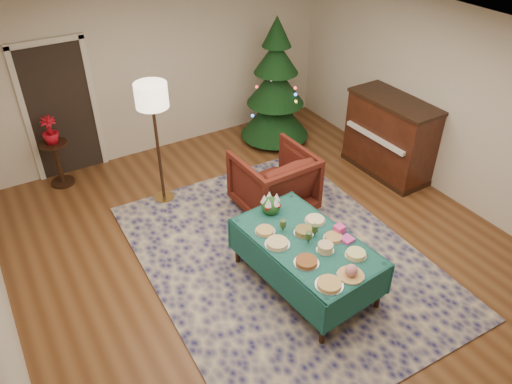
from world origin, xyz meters
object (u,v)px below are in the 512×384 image
gift_box (339,229)px  side_table (58,164)px  christmas_tree (276,88)px  piano (390,137)px  buffet_table (306,250)px  floor_lamp (152,103)px  potted_plant (51,136)px  armchair (274,179)px

gift_box → side_table: gift_box is taller
gift_box → christmas_tree: 3.52m
gift_box → piano: piano is taller
christmas_tree → buffet_table: bearing=-117.3°
floor_lamp → side_table: 2.07m
buffet_table → potted_plant: bearing=117.5°
buffet_table → armchair: (0.52, 1.48, -0.03)m
piano → potted_plant: bearing=153.0°
potted_plant → buffet_table: bearing=-62.5°
floor_lamp → side_table: (-1.19, 1.20, -1.19)m
side_table → potted_plant: 0.48m
gift_box → christmas_tree: christmas_tree is taller
side_table → piano: (4.54, -2.31, 0.26)m
buffet_table → piano: (2.60, 1.40, 0.07)m
buffet_table → gift_box: gift_box is taller
armchair → side_table: 3.32m
armchair → floor_lamp: size_ratio=0.55×
armchair → piano: piano is taller
floor_lamp → christmas_tree: 2.56m
armchair → floor_lamp: 1.93m
gift_box → potted_plant: size_ratio=0.26×
side_table → piano: 5.10m
armchair → potted_plant: 3.34m
buffet_table → armchair: bearing=70.7°
gift_box → piano: size_ratio=0.07×
armchair → gift_box: bearing=84.0°
armchair → potted_plant: armchair is taller
floor_lamp → piano: (3.35, -1.12, -0.93)m
potted_plant → side_table: bearing=90.0°
piano → christmas_tree: bearing=117.6°
side_table → potted_plant: size_ratio=1.71×
buffet_table → side_table: size_ratio=2.52×
side_table → christmas_tree: christmas_tree is taller
buffet_table → piano: 2.96m
armchair → potted_plant: (-2.45, 2.23, 0.33)m
buffet_table → side_table: 4.19m
floor_lamp → piano: floor_lamp is taller
gift_box → side_table: bearing=121.8°
side_table → potted_plant: potted_plant is taller
gift_box → side_table: size_ratio=0.15×
piano → side_table: bearing=153.0°
armchair → floor_lamp: bearing=-41.4°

